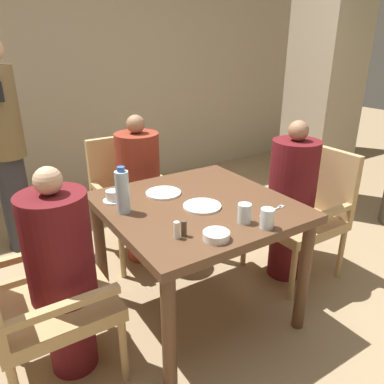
{
  "coord_description": "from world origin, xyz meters",
  "views": [
    {
      "loc": [
        -1.08,
        -1.63,
        1.63
      ],
      "look_at": [
        0.0,
        0.05,
        0.81
      ],
      "focal_mm": 35.0,
      "sensor_mm": 36.0,
      "label": 1
    }
  ],
  "objects_px": {
    "bowl_small": "(216,236)",
    "chair_left_side": "(33,296)",
    "chair_far_side": "(132,192)",
    "diner_in_right_chair": "(291,201)",
    "plate_main_left": "(202,206)",
    "water_bottle": "(122,191)",
    "diner_in_left_chair": "(62,273)",
    "plate_main_right": "(163,193)",
    "teacup_with_saucer": "(113,197)",
    "glass_tall_near": "(244,213)",
    "diner_in_far_chair": "(139,189)",
    "standing_host": "(5,142)",
    "chair_right_side": "(304,207)",
    "glass_tall_mid": "(267,218)"
  },
  "relations": [
    {
      "from": "chair_right_side",
      "to": "standing_host",
      "type": "distance_m",
      "value": 2.29
    },
    {
      "from": "chair_far_side",
      "to": "standing_host",
      "type": "distance_m",
      "value": 1.03
    },
    {
      "from": "standing_host",
      "to": "glass_tall_near",
      "type": "xyz_separation_m",
      "value": [
        0.85,
        -1.8,
        -0.09
      ]
    },
    {
      "from": "plate_main_right",
      "to": "bowl_small",
      "type": "height_order",
      "value": "bowl_small"
    },
    {
      "from": "diner_in_far_chair",
      "to": "bowl_small",
      "type": "bearing_deg",
      "value": -97.4
    },
    {
      "from": "diner_in_right_chair",
      "to": "plate_main_left",
      "type": "bearing_deg",
      "value": -175.35
    },
    {
      "from": "teacup_with_saucer",
      "to": "chair_right_side",
      "type": "bearing_deg",
      "value": -12.06
    },
    {
      "from": "chair_far_side",
      "to": "glass_tall_near",
      "type": "bearing_deg",
      "value": -86.92
    },
    {
      "from": "chair_right_side",
      "to": "diner_in_right_chair",
      "type": "xyz_separation_m",
      "value": [
        -0.15,
        0.0,
        0.09
      ]
    },
    {
      "from": "chair_left_side",
      "to": "diner_in_far_chair",
      "type": "distance_m",
      "value": 1.22
    },
    {
      "from": "chair_right_side",
      "to": "plate_main_left",
      "type": "relative_size",
      "value": 4.34
    },
    {
      "from": "diner_in_left_chair",
      "to": "glass_tall_mid",
      "type": "height_order",
      "value": "diner_in_left_chair"
    },
    {
      "from": "chair_left_side",
      "to": "chair_right_side",
      "type": "bearing_deg",
      "value": 0.0
    },
    {
      "from": "plate_main_left",
      "to": "plate_main_right",
      "type": "height_order",
      "value": "same"
    },
    {
      "from": "chair_left_side",
      "to": "standing_host",
      "type": "relative_size",
      "value": 0.55
    },
    {
      "from": "chair_left_side",
      "to": "standing_host",
      "type": "distance_m",
      "value": 1.53
    },
    {
      "from": "bowl_small",
      "to": "plate_main_left",
      "type": "bearing_deg",
      "value": 66.2
    },
    {
      "from": "chair_right_side",
      "to": "glass_tall_near",
      "type": "bearing_deg",
      "value": -158.82
    },
    {
      "from": "diner_in_left_chair",
      "to": "plate_main_right",
      "type": "xyz_separation_m",
      "value": [
        0.69,
        0.22,
        0.19
      ]
    },
    {
      "from": "plate_main_left",
      "to": "bowl_small",
      "type": "xyz_separation_m",
      "value": [
        -0.15,
        -0.33,
        0.01
      ]
    },
    {
      "from": "bowl_small",
      "to": "diner_in_right_chair",
      "type": "bearing_deg",
      "value": 23.06
    },
    {
      "from": "teacup_with_saucer",
      "to": "water_bottle",
      "type": "relative_size",
      "value": 0.46
    },
    {
      "from": "diner_in_far_chair",
      "to": "plate_main_right",
      "type": "distance_m",
      "value": 0.6
    },
    {
      "from": "plate_main_left",
      "to": "glass_tall_mid",
      "type": "distance_m",
      "value": 0.4
    },
    {
      "from": "diner_in_left_chair",
      "to": "glass_tall_near",
      "type": "relative_size",
      "value": 11.01
    },
    {
      "from": "plate_main_right",
      "to": "plate_main_left",
      "type": "bearing_deg",
      "value": -72.76
    },
    {
      "from": "diner_in_far_chair",
      "to": "standing_host",
      "type": "xyz_separation_m",
      "value": [
        -0.78,
        0.68,
        0.32
      ]
    },
    {
      "from": "chair_right_side",
      "to": "plate_main_left",
      "type": "bearing_deg",
      "value": -176.08
    },
    {
      "from": "plate_main_left",
      "to": "water_bottle",
      "type": "bearing_deg",
      "value": 155.66
    },
    {
      "from": "standing_host",
      "to": "plate_main_right",
      "type": "relative_size",
      "value": 7.88
    },
    {
      "from": "diner_in_left_chair",
      "to": "standing_host",
      "type": "bearing_deg",
      "value": 89.96
    },
    {
      "from": "diner_in_far_chair",
      "to": "glass_tall_near",
      "type": "relative_size",
      "value": 11.22
    },
    {
      "from": "diner_in_left_chair",
      "to": "standing_host",
      "type": "relative_size",
      "value": 0.67
    },
    {
      "from": "standing_host",
      "to": "water_bottle",
      "type": "height_order",
      "value": "standing_host"
    },
    {
      "from": "glass_tall_mid",
      "to": "chair_left_side",
      "type": "bearing_deg",
      "value": 157.37
    },
    {
      "from": "chair_far_side",
      "to": "glass_tall_mid",
      "type": "height_order",
      "value": "chair_far_side"
    },
    {
      "from": "bowl_small",
      "to": "chair_left_side",
      "type": "bearing_deg",
      "value": 152.79
    },
    {
      "from": "plate_main_left",
      "to": "diner_in_far_chair",
      "type": "bearing_deg",
      "value": 89.57
    },
    {
      "from": "chair_far_side",
      "to": "standing_host",
      "type": "height_order",
      "value": "standing_host"
    },
    {
      "from": "standing_host",
      "to": "bowl_small",
      "type": "distance_m",
      "value": 1.97
    },
    {
      "from": "plate_main_left",
      "to": "diner_in_left_chair",
      "type": "bearing_deg",
      "value": 175.28
    },
    {
      "from": "chair_right_side",
      "to": "water_bottle",
      "type": "height_order",
      "value": "water_bottle"
    },
    {
      "from": "glass_tall_near",
      "to": "bowl_small",
      "type": "bearing_deg",
      "value": -163.67
    },
    {
      "from": "teacup_with_saucer",
      "to": "glass_tall_near",
      "type": "distance_m",
      "value": 0.77
    },
    {
      "from": "bowl_small",
      "to": "water_bottle",
      "type": "distance_m",
      "value": 0.58
    },
    {
      "from": "diner_in_far_chair",
      "to": "standing_host",
      "type": "height_order",
      "value": "standing_host"
    },
    {
      "from": "chair_right_side",
      "to": "bowl_small",
      "type": "relative_size",
      "value": 7.28
    },
    {
      "from": "chair_left_side",
      "to": "plate_main_right",
      "type": "height_order",
      "value": "chair_left_side"
    },
    {
      "from": "chair_far_side",
      "to": "diner_in_right_chair",
      "type": "bearing_deg",
      "value": -50.02
    },
    {
      "from": "chair_left_side",
      "to": "chair_far_side",
      "type": "height_order",
      "value": "same"
    }
  ]
}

